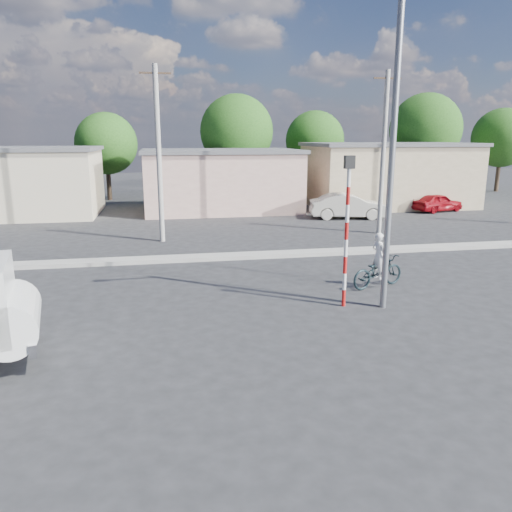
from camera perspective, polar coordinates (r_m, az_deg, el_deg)
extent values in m
plane|color=#242527|center=(12.85, -1.31, -8.76)|extent=(120.00, 120.00, 0.00)
cube|color=#99968E|center=(20.40, -4.96, -0.12)|extent=(40.00, 0.80, 0.16)
cylinder|color=white|center=(12.24, -26.14, -6.32)|extent=(1.55, 2.35, 1.16)
cube|color=silver|center=(12.35, -23.97, -8.02)|extent=(0.58, 2.26, 0.30)
imported|color=black|center=(16.92, 13.74, -1.70)|extent=(2.19, 1.37, 1.09)
imported|color=white|center=(16.87, 13.79, -0.95)|extent=(0.53, 0.65, 1.54)
imported|color=beige|center=(30.91, 10.48, 5.64)|extent=(4.82, 2.41, 1.52)
imported|color=maroon|center=(35.39, 20.03, 5.77)|extent=(3.82, 2.37, 1.21)
cylinder|color=red|center=(14.92, 9.99, -4.74)|extent=(0.11, 0.11, 0.50)
cylinder|color=white|center=(14.77, 10.06, -2.89)|extent=(0.11, 0.11, 0.50)
cylinder|color=red|center=(14.64, 10.14, -1.01)|extent=(0.11, 0.11, 0.50)
cylinder|color=white|center=(14.52, 10.22, 0.90)|extent=(0.11, 0.11, 0.50)
cylinder|color=red|center=(14.43, 10.31, 2.83)|extent=(0.11, 0.11, 0.50)
cylinder|color=white|center=(14.34, 10.39, 4.80)|extent=(0.11, 0.11, 0.50)
cylinder|color=red|center=(14.28, 10.48, 6.78)|extent=(0.11, 0.11, 0.50)
cylinder|color=white|center=(14.23, 10.56, 8.78)|extent=(0.11, 0.11, 0.50)
cube|color=black|center=(14.20, 10.64, 10.51)|extent=(0.28, 0.18, 0.36)
cylinder|color=slate|center=(14.35, 15.32, 11.57)|extent=(0.18, 0.18, 9.00)
cube|color=tan|center=(34.09, -4.04, 8.47)|extent=(10.00, 7.00, 3.80)
cube|color=#59595B|center=(33.98, -4.10, 11.87)|extent=(10.30, 7.30, 0.24)
cube|color=tan|center=(37.40, 14.76, 8.82)|extent=(11.00, 7.00, 4.20)
cube|color=#59595B|center=(37.30, 14.97, 12.21)|extent=(11.30, 7.30, 0.24)
cylinder|color=#38281E|center=(41.06, -16.50, 8.58)|extent=(0.36, 0.36, 3.47)
sphere|color=#366E21|center=(40.95, -16.75, 12.21)|extent=(4.71, 4.71, 4.71)
cylinder|color=#38281E|center=(40.27, -2.19, 9.55)|extent=(0.36, 0.36, 4.20)
sphere|color=#366E21|center=(40.18, -2.23, 14.03)|extent=(5.70, 5.70, 5.70)
cylinder|color=#38281E|center=(43.79, 6.64, 9.42)|extent=(0.36, 0.36, 3.64)
sphere|color=#366E21|center=(43.69, 6.74, 12.99)|extent=(4.94, 4.94, 4.94)
cylinder|color=#38281E|center=(45.45, 18.47, 9.43)|extent=(0.36, 0.36, 4.37)
sphere|color=#366E21|center=(45.38, 18.79, 13.55)|extent=(5.93, 5.93, 5.93)
cylinder|color=#38281E|center=(50.62, 25.95, 8.81)|extent=(0.36, 0.36, 3.81)
sphere|color=#366E21|center=(50.53, 26.28, 12.02)|extent=(5.17, 5.17, 5.17)
cylinder|color=#99968E|center=(23.75, -11.05, 11.17)|extent=(0.24, 0.24, 8.00)
cube|color=#38281E|center=(23.89, -11.46, 19.82)|extent=(1.40, 0.08, 0.08)
cylinder|color=#99968E|center=(26.14, 14.33, 11.19)|extent=(0.24, 0.24, 8.00)
cube|color=#38281E|center=(26.26, 14.81, 19.05)|extent=(1.40, 0.08, 0.08)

